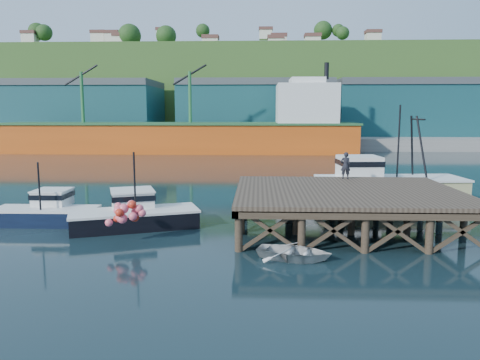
{
  "coord_description": "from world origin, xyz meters",
  "views": [
    {
      "loc": [
        0.67,
        -25.33,
        6.3
      ],
      "look_at": [
        -0.4,
        2.0,
        2.31
      ],
      "focal_mm": 35.0,
      "sensor_mm": 36.0,
      "label": 1
    }
  ],
  "objects_px": {
    "boat_navy": "(48,211)",
    "boat_black": "(134,213)",
    "trawler": "(387,182)",
    "dockworker": "(345,166)",
    "dinghy": "(294,252)"
  },
  "relations": [
    {
      "from": "boat_black",
      "to": "boat_navy",
      "type": "bearing_deg",
      "value": 153.05
    },
    {
      "from": "dockworker",
      "to": "trawler",
      "type": "bearing_deg",
      "value": -134.59
    },
    {
      "from": "boat_navy",
      "to": "dinghy",
      "type": "bearing_deg",
      "value": -24.44
    },
    {
      "from": "dinghy",
      "to": "dockworker",
      "type": "xyz_separation_m",
      "value": [
        3.89,
        9.79,
        2.64
      ]
    },
    {
      "from": "boat_navy",
      "to": "boat_black",
      "type": "bearing_deg",
      "value": -7.43
    },
    {
      "from": "trawler",
      "to": "dockworker",
      "type": "bearing_deg",
      "value": -139.48
    },
    {
      "from": "boat_navy",
      "to": "trawler",
      "type": "xyz_separation_m",
      "value": [
        21.06,
        7.32,
        0.68
      ]
    },
    {
      "from": "dinghy",
      "to": "boat_black",
      "type": "bearing_deg",
      "value": 73.76
    },
    {
      "from": "boat_black",
      "to": "trawler",
      "type": "distance_m",
      "value": 17.8
    },
    {
      "from": "boat_black",
      "to": "dockworker",
      "type": "distance_m",
      "value": 13.22
    },
    {
      "from": "dinghy",
      "to": "dockworker",
      "type": "height_order",
      "value": "dockworker"
    },
    {
      "from": "boat_black",
      "to": "dockworker",
      "type": "bearing_deg",
      "value": -0.29
    },
    {
      "from": "dinghy",
      "to": "dockworker",
      "type": "distance_m",
      "value": 10.86
    },
    {
      "from": "boat_navy",
      "to": "boat_black",
      "type": "distance_m",
      "value": 5.2
    },
    {
      "from": "boat_navy",
      "to": "dinghy",
      "type": "height_order",
      "value": "boat_navy"
    }
  ]
}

